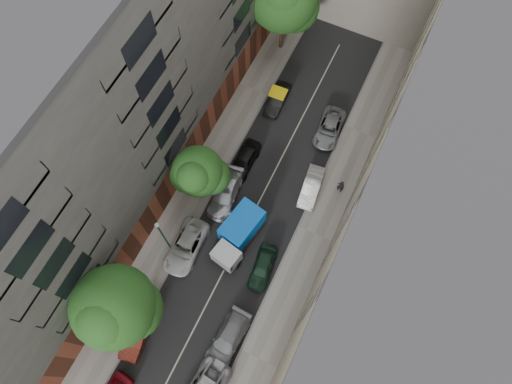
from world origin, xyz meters
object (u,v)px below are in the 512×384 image
Objects in this scene: car_right_2 at (263,267)px; lamp_post at (162,234)px; car_left_1 at (138,334)px; car_right_3 at (311,187)px; tarp_truck at (238,234)px; pedestrian at (341,186)px; car_left_4 at (244,160)px; car_right_4 at (329,128)px; tree_mid at (198,174)px; car_left_3 at (226,194)px; tree_near at (115,309)px; car_left_5 at (278,99)px; car_left_2 at (186,247)px; tree_far at (284,1)px; car_right_1 at (228,339)px.

car_right_2 is 0.69× the size of lamp_post.
car_left_1 is 18.46m from car_right_3.
pedestrian is at bearing 63.97° from tarp_truck.
lamp_post is at bearing -101.99° from car_left_4.
tree_mid is (-7.30, -10.78, 4.06)m from car_right_4.
car_left_3 is (-2.69, 3.00, -0.67)m from tarp_truck.
car_left_1 is 0.50× the size of tree_near.
lamp_post is (-2.14, -16.90, 3.07)m from car_left_5.
tarp_truck is at bearing -107.30° from car_right_4.
tree_mid is at bearing 86.75° from car_left_1.
tree_near is at bearing -112.75° from car_right_4.
pedestrian is (8.69, -6.03, 0.36)m from car_left_5.
car_right_3 is at bearing 29.48° from tree_mid.
tarp_truck is 3.38× the size of pedestrian.
car_left_3 reaches higher than car_left_5.
car_right_3 is 0.48× the size of tree_near.
car_right_4 is at bearing 67.16° from car_left_1.
pedestrian is (10.39, 17.20, -4.54)m from tree_near.
car_left_5 is (-2.69, 13.82, -0.74)m from tarp_truck.
car_left_2 is 1.27× the size of car_left_5.
tarp_truck is 1.26× the size of car_right_4.
pedestrian is at bearing -47.69° from tree_far.
tree_near is at bearing 63.73° from pedestrian.
car_left_5 is at bearing 85.80° from tree_near.
car_left_2 is 5.66m from car_left_3.
car_left_1 is at bearing -92.25° from car_left_4.
car_left_1 is 0.74× the size of lamp_post.
car_right_1 is at bearing -94.70° from car_right_4.
lamp_post reaches higher than car_left_4.
tree_near is at bearing -90.00° from tree_mid.
lamp_post is at bearing -163.37° from car_left_2.
car_left_1 is at bearing 67.06° from pedestrian.
lamp_post is (-0.43, 6.33, -1.83)m from tree_near.
tree_near reaches higher than car_right_3.
tarp_truck is 1.22× the size of car_right_1.
tree_mid is 17.84m from tree_far.
car_right_3 is 16.80m from tree_far.
car_right_1 is 20.60m from car_right_4.
tree_mid is at bearing 85.31° from lamp_post.
car_left_4 reaches higher than car_right_2.
car_left_4 reaches higher than car_left_1.
pedestrian reaches higher than car_right_2.
car_right_1 is (5.60, -21.42, 0.04)m from car_left_5.
tree_mid is (-7.30, 9.82, 4.01)m from car_right_1.
car_left_1 is at bearing -93.05° from car_left_2.
tree_far reaches higher than car_right_4.
car_left_3 is (0.80, 5.60, 0.02)m from car_left_2.
car_right_1 is 0.51× the size of tree_far.
car_right_2 is at bearing 46.55° from car_left_1.
tree_far is at bearing 91.03° from car_left_2.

